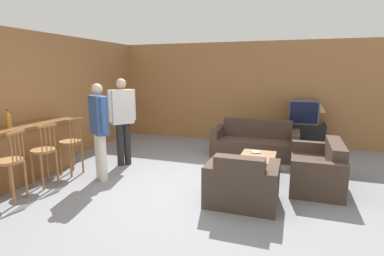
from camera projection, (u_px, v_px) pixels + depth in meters
ground_plane at (185, 191)px, 4.73m from camera, size 24.00×24.00×0.00m
wall_back at (234, 93)px, 7.93m from camera, size 9.40×0.08×2.60m
wall_left at (76, 96)px, 6.75m from camera, size 0.08×8.72×2.60m
bar_counter at (18, 154)px, 5.03m from camera, size 0.55×2.25×0.96m
bar_chair_near at (10, 166)px, 4.28m from camera, size 0.45×0.45×1.04m
bar_chair_mid at (44, 154)px, 4.85m from camera, size 0.45×0.45×1.04m
bar_chair_far at (71, 146)px, 5.42m from camera, size 0.43×0.43×1.04m
couch_far at (255, 143)px, 6.64m from camera, size 1.84×0.84×0.78m
armchair_near at (242, 185)px, 4.23m from camera, size 0.98×0.80×0.76m
loveseat_right at (318, 169)px, 4.93m from camera, size 0.77×1.45×0.75m
coffee_table at (257, 159)px, 5.28m from camera, size 0.60×0.85×0.39m
tv_unit at (302, 136)px, 7.21m from camera, size 1.02×0.51×0.64m
tv at (303, 111)px, 7.09m from camera, size 0.67×0.51×0.56m
bottle at (8, 119)px, 4.83m from camera, size 0.07×0.07×0.30m
book_on_table at (256, 152)px, 5.47m from camera, size 0.20×0.20×0.02m
table_lamp at (320, 108)px, 6.96m from camera, size 0.28×0.28×0.51m
person_by_window at (123, 117)px, 5.87m from camera, size 0.40×0.46×1.72m
person_by_counter at (99, 127)px, 5.08m from camera, size 0.50×0.42×1.66m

